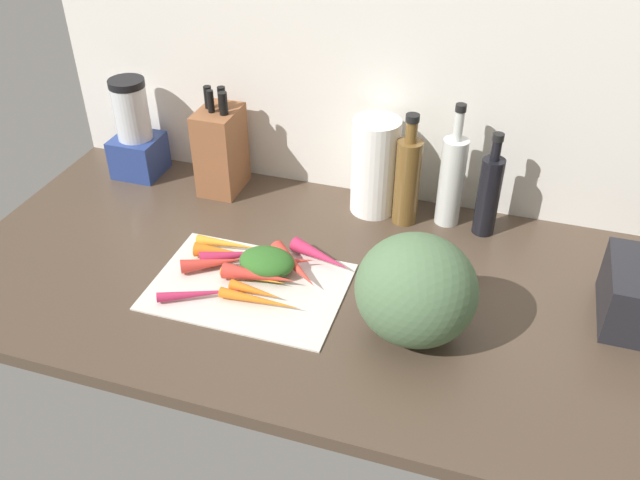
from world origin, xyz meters
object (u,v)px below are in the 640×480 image
object	(u,v)px
carrot_2	(227,244)
carrot_9	(321,256)
carrot_1	(235,255)
carrot_7	(256,291)
carrot_10	(281,262)
cutting_board	(249,286)
carrot_5	(260,300)
carrot_11	(202,293)
bottle_2	(489,194)
knife_block	(221,149)
blender_appliance	(135,134)
bottle_1	(452,179)
carrot_4	(259,276)
carrot_6	(218,251)
carrot_3	(214,263)
paper_towel_roll	(375,166)
carrot_0	(253,277)
carrot_8	(295,266)
winter_squash	(416,290)
bottle_0	(407,179)

from	to	relation	value
carrot_2	carrot_9	world-z (taller)	carrot_9
carrot_1	carrot_7	bearing A→B (deg)	-47.09
carrot_10	cutting_board	bearing A→B (deg)	-122.66
cutting_board	carrot_5	xyz separation A→B (cm)	(4.79, -5.27, 1.52)
cutting_board	carrot_11	distance (cm)	10.15
bottle_2	carrot_11	bearing A→B (deg)	-140.63
knife_block	blender_appliance	distance (cm)	24.54
bottle_1	bottle_2	world-z (taller)	bottle_1
cutting_board	carrot_4	distance (cm)	3.23
carrot_4	carrot_5	distance (cm)	7.17
carrot_2	bottle_1	bearing A→B (deg)	30.98
bottle_2	carrot_10	bearing A→B (deg)	-144.46
carrot_6	blender_appliance	bearing A→B (deg)	140.84
carrot_3	carrot_4	xyz separation A→B (cm)	(11.09, -1.48, 0.24)
cutting_board	carrot_3	bearing A→B (deg)	162.93
carrot_5	paper_towel_roll	xyz separation A→B (cm)	(12.73, 42.78, 10.00)
cutting_board	carrot_5	bearing A→B (deg)	-47.75
carrot_5	bottle_1	world-z (taller)	bottle_1
bottle_2	carrot_0	bearing A→B (deg)	-141.80
carrot_6	carrot_10	bearing A→B (deg)	2.42
carrot_8	carrot_9	xyz separation A→B (cm)	(4.21, 5.14, -0.03)
carrot_3	carrot_8	xyz separation A→B (cm)	(17.02, 3.96, 0.17)
carrot_1	carrot_3	distance (cm)	4.93
carrot_1	carrot_8	bearing A→B (deg)	0.78
carrot_8	blender_appliance	distance (cm)	62.26
carrot_9	paper_towel_roll	xyz separation A→B (cm)	(5.37, 25.62, 9.45)
carrot_6	carrot_7	size ratio (longest dim) A/B	0.92
carrot_0	carrot_4	bearing A→B (deg)	2.09
blender_appliance	carrot_6	bearing A→B (deg)	-39.16
carrot_3	carrot_7	xyz separation A→B (cm)	(11.99, -5.71, -0.37)
carrot_3	carrot_5	distance (cm)	16.05
knife_block	bottle_2	bearing A→B (deg)	0.04
carrot_11	knife_block	xyz separation A→B (cm)	(-14.25, 42.56, 9.38)
carrot_0	carrot_7	xyz separation A→B (cm)	(2.25, -4.17, 0.09)
carrot_2	carrot_5	world-z (taller)	carrot_2
carrot_8	carrot_4	bearing A→B (deg)	-137.49
carrot_5	winter_squash	world-z (taller)	winter_squash
carrot_7	bottle_2	xyz separation A→B (cm)	(41.62, 38.70, 8.36)
cutting_board	carrot_6	size ratio (longest dim) A/B	3.80
knife_block	bottle_0	bearing A→B (deg)	-1.12
blender_appliance	carrot_11	bearing A→B (deg)	-48.00
winter_squash	paper_towel_roll	bearing A→B (deg)	113.49
carrot_7	carrot_2	bearing A→B (deg)	132.61
cutting_board	carrot_8	bearing A→B (deg)	40.36
carrot_10	carrot_6	bearing A→B (deg)	-177.58
carrot_8	carrot_5	bearing A→B (deg)	-104.69
carrot_5	carrot_7	size ratio (longest dim) A/B	1.51
carrot_10	bottle_1	xyz separation A→B (cm)	(31.02, 30.24, 9.23)
winter_squash	knife_block	size ratio (longest dim) A/B	0.84
carrot_2	carrot_4	bearing A→B (deg)	-38.76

